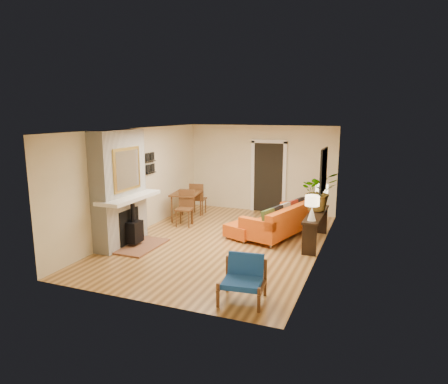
{
  "coord_description": "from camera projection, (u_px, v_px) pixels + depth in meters",
  "views": [
    {
      "loc": [
        3.33,
        -8.27,
        2.97
      ],
      "look_at": [
        0.0,
        0.2,
        1.15
      ],
      "focal_mm": 32.0,
      "sensor_mm": 36.0,
      "label": 1
    }
  ],
  "objects": [
    {
      "name": "room_shell",
      "position": [
        275.0,
        175.0,
        11.27
      ],
      "size": [
        6.5,
        6.5,
        6.5
      ],
      "color": "tan",
      "rests_on": "ground"
    },
    {
      "name": "fireplace",
      "position": [
        121.0,
        191.0,
        8.89
      ],
      "size": [
        1.09,
        1.68,
        2.6
      ],
      "color": "white",
      "rests_on": "ground"
    },
    {
      "name": "sofa",
      "position": [
        281.0,
        221.0,
        9.72
      ],
      "size": [
        1.46,
        2.29,
        0.84
      ],
      "color": "silver",
      "rests_on": "ground"
    },
    {
      "name": "ottoman",
      "position": [
        243.0,
        230.0,
        9.56
      ],
      "size": [
        0.89,
        0.89,
        0.35
      ],
      "color": "silver",
      "rests_on": "ground"
    },
    {
      "name": "blue_chair",
      "position": [
        244.0,
        276.0,
        6.41
      ],
      "size": [
        0.76,
        0.75,
        0.72
      ],
      "color": "brown",
      "rests_on": "ground"
    },
    {
      "name": "dining_table",
      "position": [
        189.0,
        198.0,
        11.17
      ],
      "size": [
        0.92,
        1.79,
        0.94
      ],
      "color": "brown",
      "rests_on": "ground"
    },
    {
      "name": "console_table",
      "position": [
        316.0,
        219.0,
        9.09
      ],
      "size": [
        0.34,
        1.85,
        0.72
      ],
      "color": "black",
      "rests_on": "ground"
    },
    {
      "name": "lamp_near",
      "position": [
        312.0,
        205.0,
        8.38
      ],
      "size": [
        0.3,
        0.3,
        0.54
      ],
      "color": "white",
      "rests_on": "console_table"
    },
    {
      "name": "lamp_far",
      "position": [
        322.0,
        193.0,
        9.66
      ],
      "size": [
        0.3,
        0.3,
        0.54
      ],
      "color": "white",
      "rests_on": "console_table"
    },
    {
      "name": "houseplant",
      "position": [
        319.0,
        191.0,
        9.22
      ],
      "size": [
        1.06,
        1.0,
        0.92
      ],
      "primitive_type": "imported",
      "rotation": [
        0.0,
        0.0,
        0.43
      ],
      "color": "#1E5919",
      "rests_on": "console_table"
    }
  ]
}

